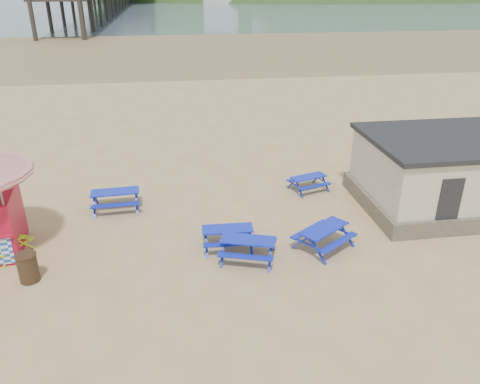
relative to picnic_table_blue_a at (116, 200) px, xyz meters
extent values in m
plane|color=tan|center=(3.79, -2.71, -0.42)|extent=(400.00, 400.00, 0.00)
plane|color=olive|center=(3.79, 52.29, -0.42)|extent=(400.00, 400.00, 0.00)
plane|color=#475966|center=(3.79, 167.29, -0.42)|extent=(400.00, 400.00, 0.00)
cube|color=#1C1CB3|center=(0.00, 0.00, 0.39)|extent=(2.06, 0.90, 0.06)
cube|color=#1C1CB3|center=(-0.04, 0.67, 0.08)|extent=(2.03, 0.40, 0.06)
cube|color=#1C1CB3|center=(0.04, -0.67, 0.08)|extent=(2.03, 0.40, 0.06)
cube|color=#1C1CB3|center=(8.78, 0.69, 0.26)|extent=(1.80, 1.14, 0.05)
cube|color=#1C1CB3|center=(8.60, 1.22, 0.00)|extent=(1.67, 0.75, 0.05)
cube|color=#1C1CB3|center=(8.95, 0.16, 0.00)|extent=(1.67, 0.75, 0.05)
cube|color=#1C1CB3|center=(4.38, -3.81, 0.33)|extent=(1.89, 0.79, 0.05)
cube|color=#1C1CB3|center=(4.40, -3.19, 0.04)|extent=(1.88, 0.33, 0.05)
cube|color=#1C1CB3|center=(4.36, -4.44, 0.04)|extent=(1.88, 0.33, 0.05)
cube|color=#1C1CB3|center=(4.99, -4.75, 0.36)|extent=(2.06, 1.31, 0.05)
cube|color=#1C1CB3|center=(5.19, -4.14, 0.06)|extent=(1.91, 0.85, 0.05)
cube|color=#1C1CB3|center=(4.79, -5.36, 0.06)|extent=(1.91, 0.85, 0.05)
cube|color=#1C1CB3|center=(7.88, -4.41, 0.38)|extent=(2.07, 1.78, 0.06)
cube|color=#1C1CB3|center=(7.50, -3.87, 0.07)|extent=(1.78, 1.37, 0.06)
cube|color=#1C1CB3|center=(8.27, -4.95, 0.07)|extent=(1.78, 1.37, 0.06)
cube|color=#94C40E|center=(-3.50, -2.53, 0.03)|extent=(1.67, 1.13, 0.05)
cylinder|color=#392B18|center=(-2.37, -4.99, 0.06)|extent=(0.64, 0.64, 0.97)
cylinder|color=#392B18|center=(-2.37, -4.99, 0.56)|extent=(0.69, 0.69, 0.05)
cube|color=#665B4C|center=(14.29, -1.71, -0.07)|extent=(7.40, 5.40, 0.70)
cube|color=beige|center=(14.29, -1.71, 1.43)|extent=(7.00, 5.00, 2.30)
cube|color=black|center=(14.29, -1.71, 2.63)|extent=(7.30, 5.30, 0.20)
cube|color=black|center=(12.79, -4.23, 0.98)|extent=(0.90, 0.06, 2.00)
ellipsoid|color=#2D4C1E|center=(93.79, 227.29, -10.42)|extent=(264.00, 144.00, 108.00)
camera|label=1|loc=(2.61, -18.74, 8.74)|focal=35.00mm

